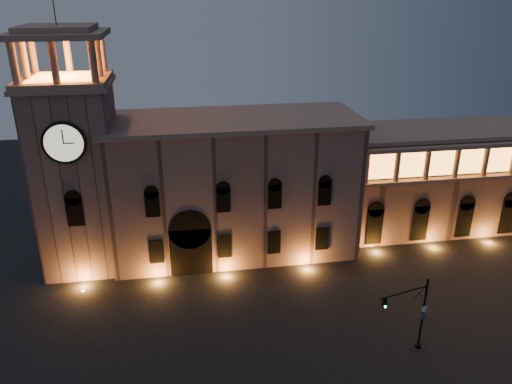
% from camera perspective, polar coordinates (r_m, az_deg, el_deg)
% --- Properties ---
extents(ground, '(160.00, 160.00, 0.00)m').
position_cam_1_polar(ground, '(49.31, 3.41, -18.26)').
color(ground, black).
rests_on(ground, ground).
extents(government_building, '(30.80, 12.80, 17.60)m').
position_cam_1_polar(government_building, '(63.16, -2.55, 0.72)').
color(government_building, '#7F5D53').
rests_on(government_building, ground).
extents(clock_tower, '(9.80, 9.80, 32.40)m').
position_cam_1_polar(clock_tower, '(61.73, -19.75, 2.54)').
color(clock_tower, '#7F5D53').
rests_on(clock_tower, ground).
extents(colonnade_wing, '(40.60, 11.50, 14.50)m').
position_cam_1_polar(colonnade_wing, '(76.90, 23.37, 1.73)').
color(colonnade_wing, '#7A584E').
rests_on(colonnade_wing, ground).
extents(traffic_light, '(5.47, 1.69, 7.70)m').
position_cam_1_polar(traffic_light, '(49.71, 17.73, -13.18)').
color(traffic_light, black).
rests_on(traffic_light, ground).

